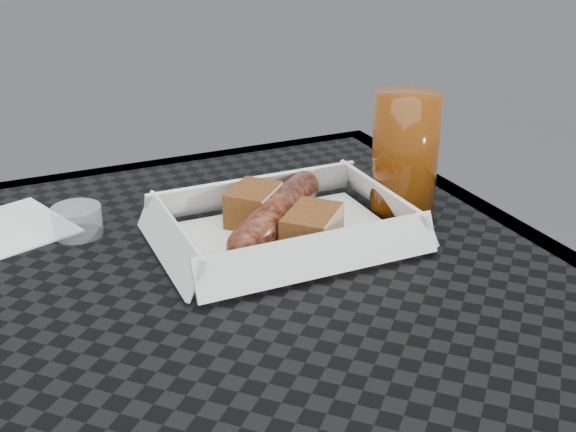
# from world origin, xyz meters

# --- Properties ---
(patio_table) EXTENTS (0.80, 0.80, 0.74)m
(patio_table) POSITION_xyz_m (0.00, 0.00, 0.67)
(patio_table) COLOR black
(patio_table) RESTS_ON ground
(food_tray) EXTENTS (0.22, 0.15, 0.00)m
(food_tray) POSITION_xyz_m (0.15, 0.12, 0.75)
(food_tray) COLOR white
(food_tray) RESTS_ON patio_table
(bratwurst) EXTENTS (0.15, 0.15, 0.04)m
(bratwurst) POSITION_xyz_m (0.15, 0.13, 0.77)
(bratwurst) COLOR maroon
(bratwurst) RESTS_ON food_tray
(bread_near) EXTENTS (0.07, 0.07, 0.04)m
(bread_near) POSITION_xyz_m (0.14, 0.16, 0.77)
(bread_near) COLOR brown
(bread_near) RESTS_ON food_tray
(bread_far) EXTENTS (0.08, 0.08, 0.03)m
(bread_far) POSITION_xyz_m (0.17, 0.09, 0.77)
(bread_far) COLOR brown
(bread_far) RESTS_ON food_tray
(veg_garnish) EXTENTS (0.03, 0.03, 0.00)m
(veg_garnish) POSITION_xyz_m (0.21, 0.07, 0.75)
(veg_garnish) COLOR #E54B09
(veg_garnish) RESTS_ON food_tray
(napkin) EXTENTS (0.15, 0.15, 0.00)m
(napkin) POSITION_xyz_m (-0.11, 0.25, 0.75)
(napkin) COLOR white
(napkin) RESTS_ON patio_table
(condiment_cup_empty) EXTENTS (0.05, 0.05, 0.03)m
(condiment_cup_empty) POSITION_xyz_m (-0.04, 0.21, 0.76)
(condiment_cup_empty) COLOR silver
(condiment_cup_empty) RESTS_ON patio_table
(drink_glass) EXTENTS (0.07, 0.07, 0.13)m
(drink_glass) POSITION_xyz_m (0.30, 0.13, 0.81)
(drink_glass) COLOR #622C08
(drink_glass) RESTS_ON patio_table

